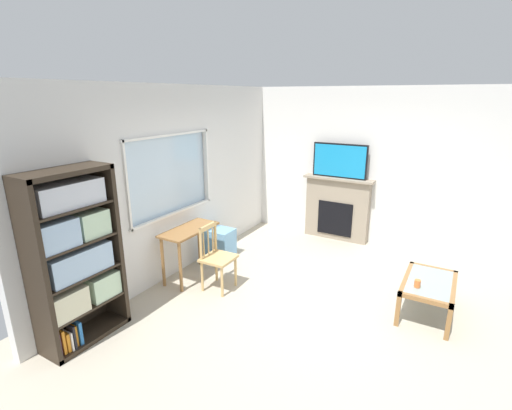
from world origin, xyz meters
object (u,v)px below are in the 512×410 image
(bookshelf, at_px, (74,255))
(sippy_cup, at_px, (417,284))
(plastic_drawer_unit, at_px, (221,243))
(wooden_chair, at_px, (216,257))
(fireplace, at_px, (337,208))
(desk_under_window, at_px, (190,238))
(tv, at_px, (340,161))
(coffee_table, at_px, (429,286))

(bookshelf, bearing_deg, sippy_cup, -55.04)
(plastic_drawer_unit, bearing_deg, wooden_chair, -147.67)
(bookshelf, bearing_deg, fireplace, -18.81)
(bookshelf, relative_size, desk_under_window, 2.10)
(tv, bearing_deg, plastic_drawer_unit, 140.88)
(tv, relative_size, coffee_table, 1.03)
(tv, height_order, coffee_table, tv)
(plastic_drawer_unit, bearing_deg, fireplace, -38.82)
(desk_under_window, distance_m, tv, 2.97)
(desk_under_window, height_order, sippy_cup, desk_under_window)
(tv, xyz_separation_m, sippy_cup, (-2.05, -1.64, -0.98))
(bookshelf, bearing_deg, tv, -18.89)
(plastic_drawer_unit, relative_size, fireplace, 0.37)
(coffee_table, bearing_deg, plastic_drawer_unit, 87.69)
(coffee_table, bearing_deg, wooden_chair, 106.57)
(desk_under_window, bearing_deg, fireplace, -27.70)
(wooden_chair, height_order, coffee_table, wooden_chair)
(bookshelf, relative_size, plastic_drawer_unit, 4.06)
(wooden_chair, height_order, sippy_cup, wooden_chair)
(tv, bearing_deg, sippy_cup, -141.37)
(wooden_chair, bearing_deg, desk_under_window, 82.10)
(desk_under_window, relative_size, plastic_drawer_unit, 1.94)
(wooden_chair, relative_size, tv, 0.94)
(desk_under_window, relative_size, tv, 0.93)
(bookshelf, xyz_separation_m, desk_under_window, (1.68, -0.11, -0.37))
(coffee_table, bearing_deg, tv, 43.81)
(tv, height_order, sippy_cup, tv)
(fireplace, distance_m, coffee_table, 2.55)
(wooden_chair, relative_size, plastic_drawer_unit, 1.95)
(sippy_cup, bearing_deg, coffee_table, -26.35)
(desk_under_window, distance_m, sippy_cup, 3.01)
(wooden_chair, height_order, fireplace, fireplace)
(fireplace, xyz_separation_m, coffee_table, (-1.84, -1.75, -0.21))
(desk_under_window, relative_size, wooden_chair, 1.00)
(coffee_table, relative_size, sippy_cup, 10.36)
(bookshelf, distance_m, fireplace, 4.48)
(wooden_chair, bearing_deg, sippy_cup, -77.63)
(plastic_drawer_unit, height_order, tv, tv)
(fireplace, bearing_deg, plastic_drawer_unit, 141.18)
(tv, xyz_separation_m, coffee_table, (-1.83, -1.75, -1.09))
(desk_under_window, xyz_separation_m, fireplace, (2.54, -1.33, -0.03))
(fireplace, relative_size, sippy_cup, 13.84)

